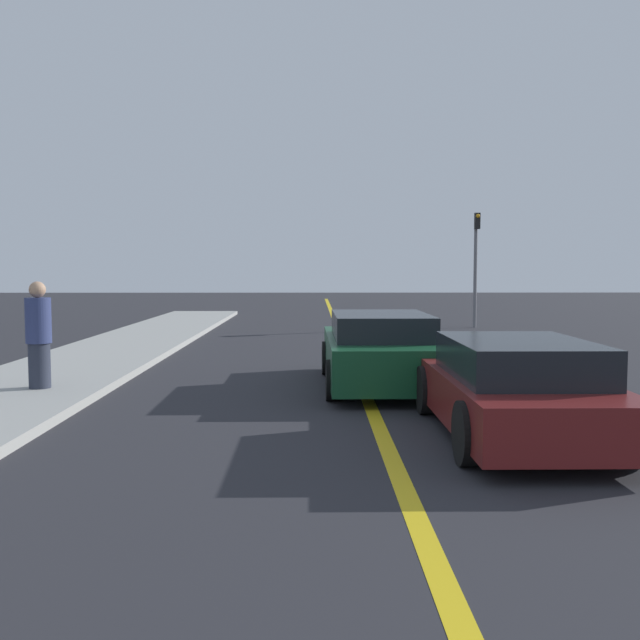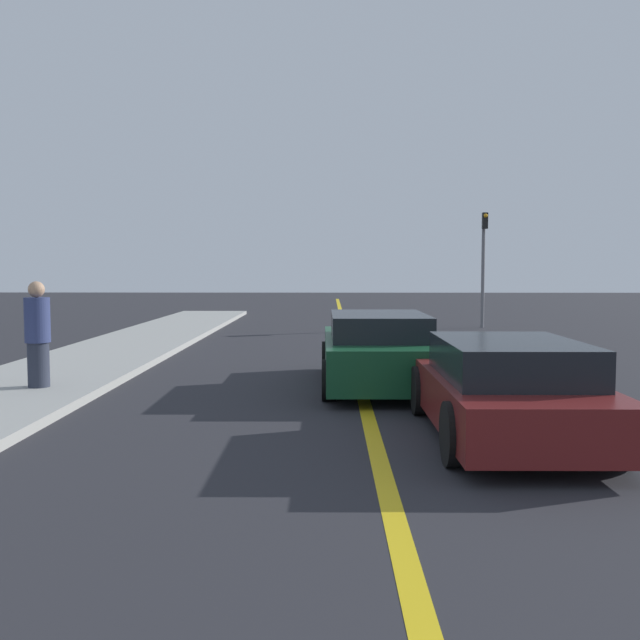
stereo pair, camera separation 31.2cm
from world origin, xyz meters
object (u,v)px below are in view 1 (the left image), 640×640
car_near_right_lane (514,388)px  traffic_light (476,257)px  pedestrian_mid_group (39,335)px  car_ahead_center (380,350)px

car_near_right_lane → traffic_light: (3.16, 16.05, 1.83)m
car_near_right_lane → pedestrian_mid_group: bearing=157.4°
pedestrian_mid_group → traffic_light: 16.68m
pedestrian_mid_group → car_ahead_center: bearing=9.3°
pedestrian_mid_group → traffic_light: (10.06, 13.23, 1.44)m
car_near_right_lane → traffic_light: bearing=78.5°
traffic_light → car_near_right_lane: bearing=-101.1°
traffic_light → car_ahead_center: bearing=-110.0°
car_near_right_lane → traffic_light: 16.46m
pedestrian_mid_group → car_near_right_lane: bearing=-22.3°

